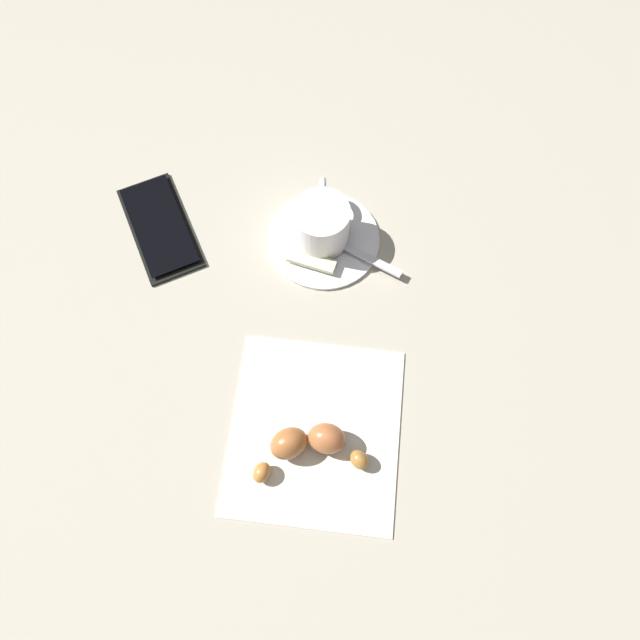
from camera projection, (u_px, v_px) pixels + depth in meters
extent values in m
plane|color=#AFA693|center=(336.00, 335.00, 0.64)|extent=(1.80, 1.80, 0.00)
cylinder|color=white|center=(324.00, 239.00, 0.68)|extent=(0.13, 0.13, 0.01)
cylinder|color=white|center=(321.00, 224.00, 0.65)|extent=(0.06, 0.06, 0.05)
cylinder|color=#46230F|center=(321.00, 225.00, 0.65)|extent=(0.05, 0.05, 0.00)
torus|color=white|center=(323.00, 194.00, 0.66)|extent=(0.04, 0.01, 0.04)
cube|color=silver|center=(357.00, 252.00, 0.67)|extent=(0.07, 0.10, 0.00)
ellipsoid|color=silver|center=(303.00, 224.00, 0.68)|extent=(0.03, 0.03, 0.01)
cube|color=beige|center=(311.00, 261.00, 0.66)|extent=(0.03, 0.06, 0.01)
cube|color=silver|center=(315.00, 431.00, 0.60)|extent=(0.21, 0.20, 0.00)
ellipsoid|color=#A66F32|center=(359.00, 460.00, 0.57)|extent=(0.03, 0.03, 0.02)
ellipsoid|color=#B6663A|center=(327.00, 438.00, 0.57)|extent=(0.04, 0.04, 0.03)
ellipsoid|color=#AC6433|center=(289.00, 443.00, 0.57)|extent=(0.04, 0.05, 0.03)
ellipsoid|color=#BC7734|center=(262.00, 472.00, 0.57)|extent=(0.03, 0.02, 0.02)
cube|color=black|center=(160.00, 227.00, 0.69)|extent=(0.16, 0.12, 0.01)
cube|color=black|center=(159.00, 225.00, 0.68)|extent=(0.14, 0.11, 0.00)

